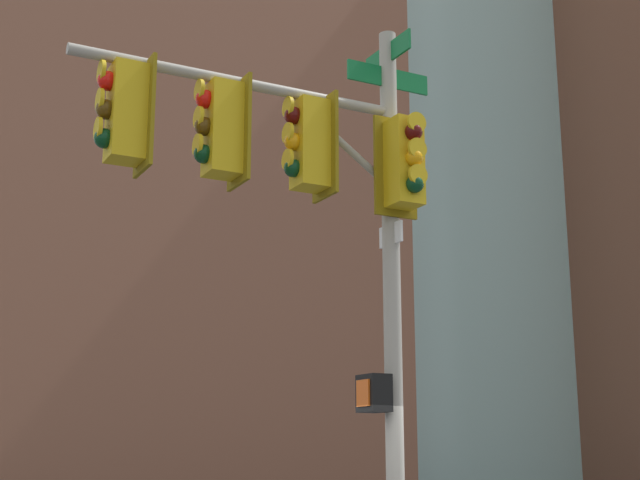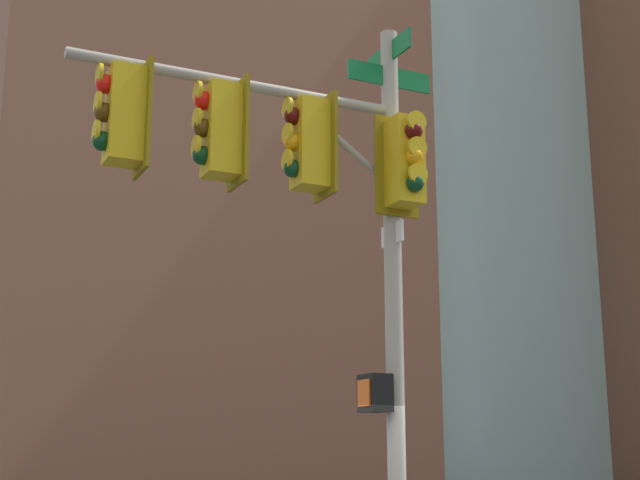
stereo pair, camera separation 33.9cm
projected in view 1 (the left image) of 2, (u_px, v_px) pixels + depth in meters
The scene contains 4 objects.
signal_pole_assembly at pixel (306, 190), 9.75m from camera, with size 1.08×4.23×6.84m.
building_brick_nearside at pixel (140, 64), 53.81m from camera, with size 26.45×20.36×48.80m, color brown.
building_glass_tower at pixel (388, 84), 67.77m from camera, with size 27.92×25.39×57.60m, color #9EC6C1.
building_brick_farside at pixel (365, 251), 76.68m from camera, with size 18.30×16.81×37.19m, color brown.
Camera 1 is at (-8.33, 5.49, 2.01)m, focal length 51.12 mm.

